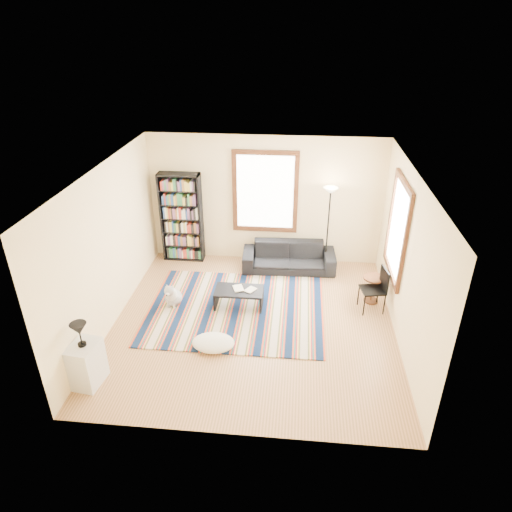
# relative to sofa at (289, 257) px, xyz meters

# --- Properties ---
(floor) EXTENTS (5.00, 5.00, 0.10)m
(floor) POSITION_rel_sofa_xyz_m (-0.56, -2.05, -0.34)
(floor) COLOR tan
(floor) RESTS_ON ground
(ceiling) EXTENTS (5.00, 5.00, 0.10)m
(ceiling) POSITION_rel_sofa_xyz_m (-0.56, -2.05, 2.56)
(ceiling) COLOR white
(ceiling) RESTS_ON floor
(wall_back) EXTENTS (5.00, 0.10, 2.80)m
(wall_back) POSITION_rel_sofa_xyz_m (-0.56, 0.50, 1.11)
(wall_back) COLOR #FFE3AB
(wall_back) RESTS_ON floor
(wall_front) EXTENTS (5.00, 0.10, 2.80)m
(wall_front) POSITION_rel_sofa_xyz_m (-0.56, -4.60, 1.11)
(wall_front) COLOR #FFE3AB
(wall_front) RESTS_ON floor
(wall_left) EXTENTS (0.10, 5.00, 2.80)m
(wall_left) POSITION_rel_sofa_xyz_m (-3.11, -2.05, 1.11)
(wall_left) COLOR #FFE3AB
(wall_left) RESTS_ON floor
(wall_right) EXTENTS (0.10, 5.00, 2.80)m
(wall_right) POSITION_rel_sofa_xyz_m (1.99, -2.05, 1.11)
(wall_right) COLOR #FFE3AB
(wall_right) RESTS_ON floor
(window_back) EXTENTS (1.20, 0.06, 1.60)m
(window_back) POSITION_rel_sofa_xyz_m (-0.56, 0.42, 1.31)
(window_back) COLOR white
(window_back) RESTS_ON wall_back
(window_right) EXTENTS (0.06, 1.20, 1.60)m
(window_right) POSITION_rel_sofa_xyz_m (1.91, -1.25, 1.31)
(window_right) COLOR white
(window_right) RESTS_ON wall_right
(rug) EXTENTS (3.27, 2.61, 0.02)m
(rug) POSITION_rel_sofa_xyz_m (-0.93, -1.67, -0.28)
(rug) COLOR #0C1C3C
(rug) RESTS_ON floor
(sofa) EXTENTS (0.88, 2.02, 0.58)m
(sofa) POSITION_rel_sofa_xyz_m (0.00, 0.00, 0.00)
(sofa) COLOR black
(sofa) RESTS_ON floor
(bookshelf) EXTENTS (0.90, 0.30, 2.00)m
(bookshelf) POSITION_rel_sofa_xyz_m (-2.38, 0.27, 0.71)
(bookshelf) COLOR black
(bookshelf) RESTS_ON floor
(coffee_table) EXTENTS (1.02, 0.81, 0.36)m
(coffee_table) POSITION_rel_sofa_xyz_m (-0.88, -1.54, -0.11)
(coffee_table) COLOR black
(coffee_table) RESTS_ON floor
(book_a) EXTENTS (0.29, 0.25, 0.02)m
(book_a) POSITION_rel_sofa_xyz_m (-0.98, -1.54, 0.08)
(book_a) COLOR beige
(book_a) RESTS_ON coffee_table
(book_b) EXTENTS (0.25, 0.27, 0.02)m
(book_b) POSITION_rel_sofa_xyz_m (-0.73, -1.49, 0.08)
(book_b) COLOR beige
(book_b) RESTS_ON coffee_table
(floor_cushion) EXTENTS (0.83, 0.71, 0.18)m
(floor_cushion) POSITION_rel_sofa_xyz_m (-1.15, -2.80, -0.20)
(floor_cushion) COLOR beige
(floor_cushion) RESTS_ON floor
(floor_lamp) EXTENTS (0.38, 0.38, 1.86)m
(floor_lamp) POSITION_rel_sofa_xyz_m (0.79, 0.10, 0.64)
(floor_lamp) COLOR black
(floor_lamp) RESTS_ON floor
(side_table) EXTENTS (0.49, 0.49, 0.54)m
(side_table) POSITION_rel_sofa_xyz_m (1.64, -1.12, -0.02)
(side_table) COLOR #4F2413
(side_table) RESTS_ON floor
(folding_chair) EXTENTS (0.49, 0.47, 0.86)m
(folding_chair) POSITION_rel_sofa_xyz_m (1.59, -1.41, 0.14)
(folding_chair) COLOR black
(folding_chair) RESTS_ON floor
(white_cabinet) EXTENTS (0.44, 0.55, 0.70)m
(white_cabinet) POSITION_rel_sofa_xyz_m (-2.86, -3.79, 0.06)
(white_cabinet) COLOR silver
(white_cabinet) RESTS_ON floor
(table_lamp) EXTENTS (0.25, 0.25, 0.38)m
(table_lamp) POSITION_rel_sofa_xyz_m (-2.86, -3.79, 0.60)
(table_lamp) COLOR black
(table_lamp) RESTS_ON white_cabinet
(dog) EXTENTS (0.41, 0.53, 0.49)m
(dog) POSITION_rel_sofa_xyz_m (-2.13, -1.61, -0.04)
(dog) COLOR silver
(dog) RESTS_ON floor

